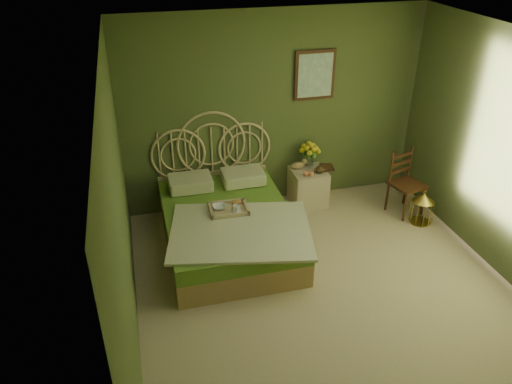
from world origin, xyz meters
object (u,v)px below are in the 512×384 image
object	(u,v)px
bed	(228,223)
nightstand	(308,181)
chair	(405,178)
birdcage	(422,208)

from	to	relation	value
bed	nightstand	bearing A→B (deg)	28.72
bed	chair	xyz separation A→B (m)	(2.46, 0.21, 0.19)
bed	birdcage	world-z (taller)	bed
nightstand	birdcage	bearing A→B (deg)	-33.97
nightstand	birdcage	xyz separation A→B (m)	(1.27, -0.85, -0.14)
bed	chair	distance (m)	2.48
chair	birdcage	xyz separation A→B (m)	(0.09, -0.36, -0.28)
bed	birdcage	distance (m)	2.56
birdcage	chair	bearing A→B (deg)	103.66
bed	nightstand	size ratio (longest dim) A/B	2.35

